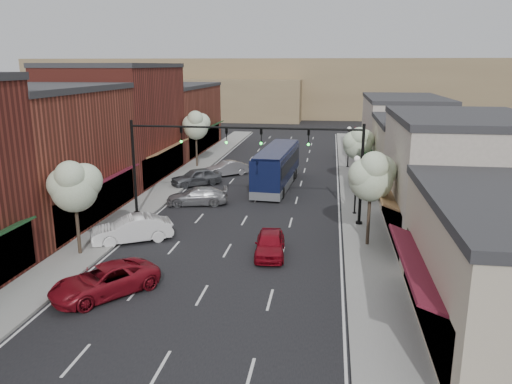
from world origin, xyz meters
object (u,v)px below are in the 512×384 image
at_px(parked_car_d, 196,177).
at_px(signal_mast_left, 165,154).
at_px(parked_car_b, 132,229).
at_px(parked_car_e, 226,169).
at_px(tree_right_far, 358,142).
at_px(lamp_post_far, 349,140).
at_px(parked_car_a, 104,281).
at_px(tree_left_far, 196,125).
at_px(red_hatchback, 270,244).
at_px(coach_bus, 277,167).
at_px(signal_mast_right, 326,159).
at_px(tree_left_near, 74,185).
at_px(parked_car_c, 197,196).
at_px(lamp_post_near, 356,175).
at_px(tree_right_near, 372,175).

bearing_deg(parked_car_d, signal_mast_left, -35.46).
relative_size(parked_car_b, parked_car_e, 1.12).
bearing_deg(tree_right_far, lamp_post_far, 93.88).
relative_size(tree_right_far, parked_car_a, 1.05).
bearing_deg(tree_left_far, parked_car_a, -83.22).
bearing_deg(red_hatchback, parked_car_d, 113.86).
xyz_separation_m(coach_bus, parked_car_d, (-7.33, -0.65, -1.06)).
height_order(coach_bus, parked_car_d, coach_bus).
height_order(signal_mast_right, parked_car_e, signal_mast_right).
distance_m(signal_mast_right, parked_car_a, 16.71).
bearing_deg(coach_bus, tree_left_near, -113.30).
xyz_separation_m(signal_mast_right, red_hatchback, (-3.01, -6.35, -3.91)).
relative_size(coach_bus, parked_car_c, 2.44).
bearing_deg(red_hatchback, parked_car_c, 120.70).
bearing_deg(parked_car_d, parked_car_e, 118.95).
bearing_deg(lamp_post_far, tree_left_far, -172.70).
bearing_deg(parked_car_d, parked_car_a, -34.65).
bearing_deg(tree_left_near, red_hatchback, 8.91).
distance_m(tree_left_near, lamp_post_near, 19.25).
xyz_separation_m(signal_mast_left, red_hatchback, (8.23, -6.35, -3.91)).
bearing_deg(parked_car_e, tree_right_far, 39.40).
distance_m(signal_mast_left, tree_left_near, 8.48).
distance_m(tree_right_near, tree_left_far, 27.56).
distance_m(tree_right_far, parked_car_e, 13.27).
bearing_deg(red_hatchback, lamp_post_near, 55.07).
relative_size(parked_car_b, parked_car_c, 1.03).
bearing_deg(lamp_post_near, tree_right_near, -85.23).
distance_m(tree_right_near, parked_car_d, 20.42).
distance_m(signal_mast_right, tree_left_far, 22.68).
bearing_deg(tree_right_far, tree_left_far, 160.13).
bearing_deg(signal_mast_left, tree_left_near, -108.10).
relative_size(tree_right_near, red_hatchback, 1.43).
bearing_deg(parked_car_d, tree_left_near, -45.24).
distance_m(lamp_post_near, parked_car_b, 16.18).
xyz_separation_m(lamp_post_near, red_hatchback, (-5.19, -8.85, -2.29)).
distance_m(tree_left_far, parked_car_d, 9.19).
relative_size(tree_left_far, lamp_post_near, 1.38).
height_order(tree_left_far, parked_car_a, tree_left_far).
relative_size(signal_mast_left, lamp_post_near, 1.85).
bearing_deg(parked_car_a, lamp_post_near, 89.45).
bearing_deg(parked_car_a, parked_car_d, 132.78).
height_order(coach_bus, parked_car_c, coach_bus).
bearing_deg(parked_car_b, parked_car_e, 144.91).
xyz_separation_m(tree_left_near, tree_left_far, (-0.00, 26.00, 0.38)).
relative_size(parked_car_a, parked_car_c, 1.08).
distance_m(lamp_post_far, red_hatchback, 26.96).
height_order(signal_mast_right, parked_car_a, signal_mast_right).
xyz_separation_m(parked_car_c, parked_car_d, (-1.76, 6.30, 0.10)).
bearing_deg(lamp_post_far, parked_car_a, -110.85).
bearing_deg(parked_car_a, parked_car_b, 141.09).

